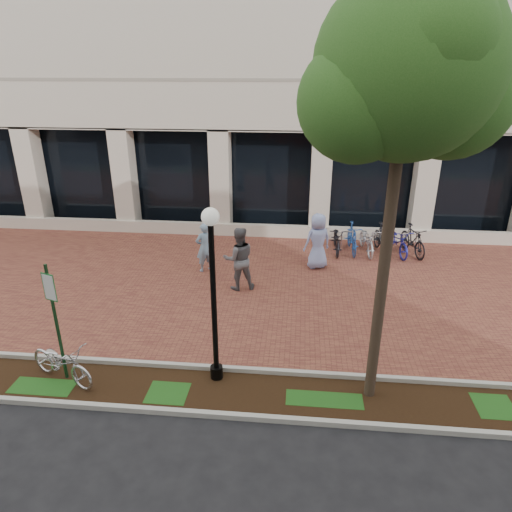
# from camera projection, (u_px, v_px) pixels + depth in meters

# --- Properties ---
(ground) EXTENTS (120.00, 120.00, 0.00)m
(ground) POSITION_uv_depth(u_px,v_px,m) (259.00, 285.00, 14.58)
(ground) COLOR black
(ground) RESTS_ON ground
(brick_plaza) EXTENTS (40.00, 9.00, 0.01)m
(brick_plaza) POSITION_uv_depth(u_px,v_px,m) (259.00, 285.00, 14.58)
(brick_plaza) COLOR brown
(brick_plaza) RESTS_ON ground
(planting_strip) EXTENTS (40.00, 1.50, 0.01)m
(planting_strip) POSITION_uv_depth(u_px,v_px,m) (236.00, 393.00, 9.76)
(planting_strip) COLOR black
(planting_strip) RESTS_ON ground
(curb_plaza_side) EXTENTS (40.00, 0.12, 0.12)m
(curb_plaza_side) POSITION_uv_depth(u_px,v_px,m) (240.00, 370.00, 10.42)
(curb_plaza_side) COLOR #AFAEA5
(curb_plaza_side) RESTS_ON ground
(curb_street_side) EXTENTS (40.00, 0.12, 0.12)m
(curb_street_side) POSITION_uv_depth(u_px,v_px,m) (230.00, 416.00, 9.05)
(curb_street_side) COLOR #AFAEA5
(curb_street_side) RESTS_ON ground
(parking_sign) EXTENTS (0.34, 0.07, 2.79)m
(parking_sign) POSITION_uv_depth(u_px,v_px,m) (54.00, 310.00, 9.56)
(parking_sign) COLOR #153B1F
(parking_sign) RESTS_ON ground
(lamppost) EXTENTS (0.36, 0.36, 3.97)m
(lamppost) POSITION_uv_depth(u_px,v_px,m) (213.00, 288.00, 9.38)
(lamppost) COLOR black
(lamppost) RESTS_ON ground
(street_tree) EXTENTS (3.65, 3.04, 7.99)m
(street_tree) POSITION_uv_depth(u_px,v_px,m) (409.00, 80.00, 7.34)
(street_tree) COLOR #463628
(street_tree) RESTS_ON ground
(locked_bicycle) EXTENTS (1.94, 1.32, 0.97)m
(locked_bicycle) POSITION_uv_depth(u_px,v_px,m) (62.00, 362.00, 9.98)
(locked_bicycle) COLOR silver
(locked_bicycle) RESTS_ON ground
(pedestrian_left) EXTENTS (0.74, 0.70, 1.71)m
(pedestrian_left) POSITION_uv_depth(u_px,v_px,m) (205.00, 247.00, 15.26)
(pedestrian_left) COLOR #7FA1BD
(pedestrian_left) RESTS_ON ground
(pedestrian_mid) EXTENTS (1.15, 1.01, 2.01)m
(pedestrian_mid) POSITION_uv_depth(u_px,v_px,m) (239.00, 259.00, 13.98)
(pedestrian_mid) COLOR #5C5C60
(pedestrian_mid) RESTS_ON ground
(pedestrian_right) EXTENTS (1.12, 0.95, 1.94)m
(pedestrian_right) POSITION_uv_depth(u_px,v_px,m) (318.00, 241.00, 15.49)
(pedestrian_right) COLOR #97A8E1
(pedestrian_right) RESTS_ON ground
(bike_rack_cluster) EXTENTS (3.60, 2.01, 1.11)m
(bike_rack_cluster) POSITION_uv_depth(u_px,v_px,m) (374.00, 240.00, 16.88)
(bike_rack_cluster) COLOR black
(bike_rack_cluster) RESTS_ON ground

